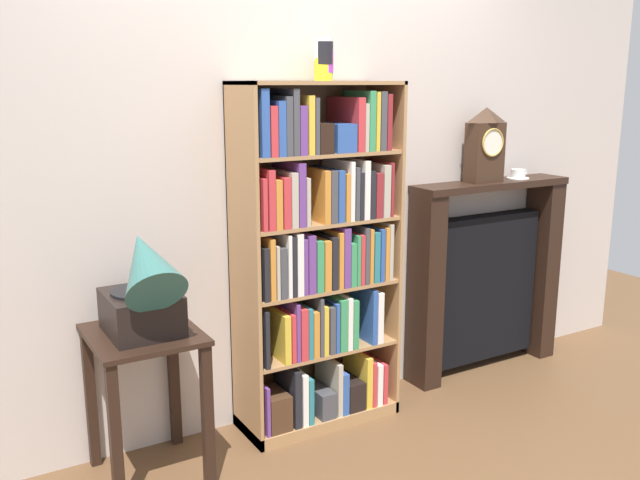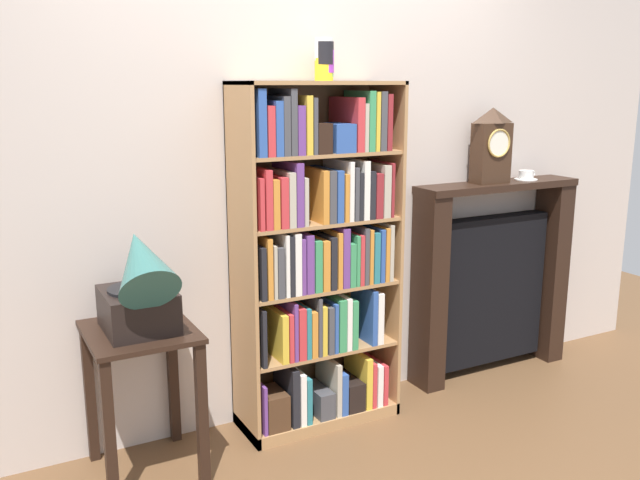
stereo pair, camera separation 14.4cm
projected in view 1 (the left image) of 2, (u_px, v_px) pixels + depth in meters
The scene contains 9 objects.
ground_plane at pixel (328, 429), 3.49m from camera, with size 7.65×6.40×0.02m, color brown.
wall_back at pixel (322, 163), 3.54m from camera, with size 4.65×0.08×2.60m, color beige.
bookshelf at pixel (317, 262), 3.38m from camera, with size 0.81×0.33×1.71m.
cup_stack at pixel (324, 59), 3.25m from camera, with size 0.09×0.09×0.20m.
side_table_left at pixel (145, 372), 2.95m from camera, with size 0.45×0.50×0.67m.
gramophone at pixel (144, 287), 2.81m from camera, with size 0.29×0.48×0.52m.
fireplace_mantel at pixel (484, 278), 4.11m from camera, with size 1.05×0.22×1.15m.
mantel_clock at pixel (485, 145), 3.88m from camera, with size 0.21×0.12×0.42m.
teacup_with_saucer at pixel (518, 174), 4.06m from camera, with size 0.14×0.13×0.06m.
Camera 1 is at (-1.66, -2.72, 1.71)m, focal length 38.60 mm.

